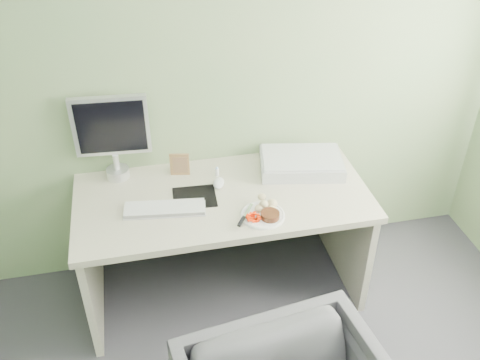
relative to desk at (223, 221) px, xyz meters
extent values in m
plane|color=gray|center=(0.00, 0.38, 0.80)|extent=(3.50, 0.00, 3.50)
cube|color=beige|center=(0.00, 0.00, 0.16)|extent=(1.60, 0.75, 0.04)
cube|color=#B8B19D|center=(-0.76, 0.00, -0.20)|extent=(0.04, 0.70, 0.69)
cube|color=#B8B19D|center=(0.76, 0.00, -0.20)|extent=(0.04, 0.70, 0.69)
cylinder|color=white|center=(0.17, -0.23, 0.19)|extent=(0.23, 0.23, 0.01)
cylinder|color=black|center=(0.20, -0.26, 0.21)|extent=(0.10, 0.10, 0.03)
ellipsoid|color=tan|center=(0.19, -0.17, 0.22)|extent=(0.12, 0.11, 0.05)
cube|color=#F12905|center=(0.11, -0.25, 0.21)|extent=(0.08, 0.07, 0.04)
cube|color=silver|center=(0.10, -0.19, 0.20)|extent=(0.08, 0.11, 0.01)
cube|color=black|center=(0.05, -0.27, 0.21)|extent=(0.06, 0.07, 0.01)
cube|color=black|center=(-0.15, 0.01, 0.18)|extent=(0.24, 0.22, 0.00)
cube|color=white|center=(-0.32, -0.07, 0.20)|extent=(0.43, 0.18, 0.02)
ellipsoid|color=white|center=(-0.01, 0.09, 0.20)|extent=(0.09, 0.12, 0.04)
cube|color=#905C43|center=(-0.20, 0.24, 0.25)|extent=(0.11, 0.03, 0.14)
cylinder|color=white|center=(0.00, 0.19, 0.21)|extent=(0.02, 0.02, 0.05)
cone|color=#92B6EA|center=(0.00, 0.19, 0.24)|extent=(0.02, 0.02, 0.02)
cube|color=silver|center=(0.49, 0.16, 0.22)|extent=(0.52, 0.40, 0.07)
cylinder|color=silver|center=(-0.55, 0.29, 0.21)|extent=(0.13, 0.13, 0.05)
cylinder|color=silver|center=(-0.55, 0.29, 0.28)|extent=(0.03, 0.03, 0.09)
cube|color=silver|center=(-0.55, 0.32, 0.50)|extent=(0.41, 0.07, 0.35)
cube|color=black|center=(-0.55, 0.30, 0.50)|extent=(0.37, 0.03, 0.30)
camera|label=1|loc=(-0.40, -2.30, 1.93)|focal=40.00mm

